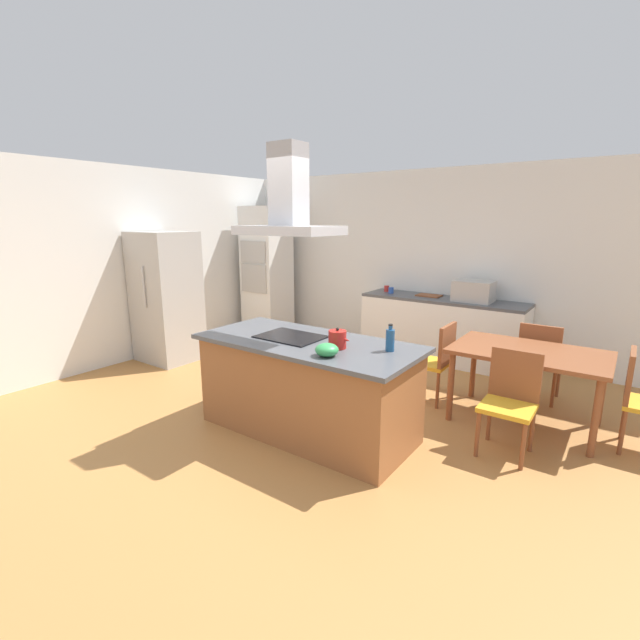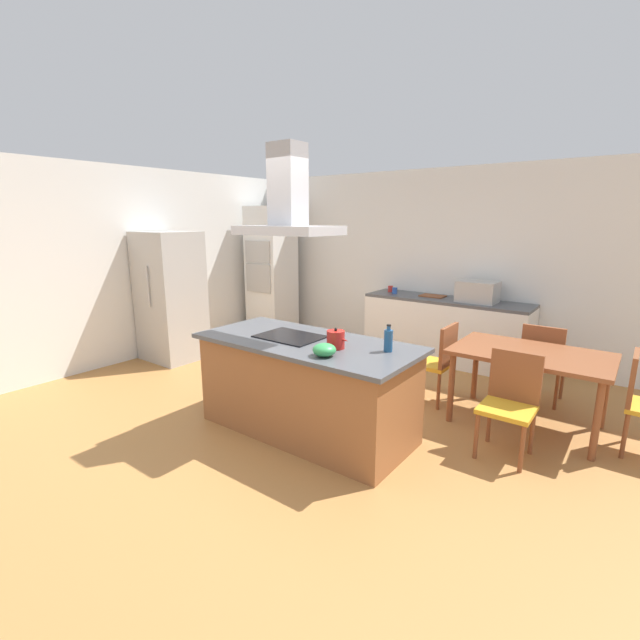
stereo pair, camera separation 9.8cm
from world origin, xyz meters
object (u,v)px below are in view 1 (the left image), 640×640
(tea_kettle, at_px, (338,339))
(wall_oven_stack, at_px, (267,271))
(dining_table, at_px, (529,359))
(range_hood, at_px, (289,206))
(cutting_board, at_px, (429,295))
(chair_at_left_end, at_px, (437,357))
(countertop_microwave, at_px, (474,291))
(refrigerator, at_px, (166,297))
(coffee_mug_red, at_px, (387,289))
(coffee_mug_blue, at_px, (391,290))
(olive_oil_bottle, at_px, (390,340))
(chair_facing_back_wall, at_px, (540,357))
(mixing_bowl, at_px, (327,350))
(cooktop, at_px, (291,337))
(chair_facing_island, at_px, (511,396))

(tea_kettle, height_order, wall_oven_stack, wall_oven_stack)
(dining_table, height_order, range_hood, range_hood)
(cutting_board, distance_m, chair_at_left_end, 1.75)
(countertop_microwave, distance_m, refrigerator, 4.26)
(coffee_mug_red, xyz_separation_m, coffee_mug_blue, (0.13, -0.11, 0.00))
(olive_oil_bottle, height_order, chair_facing_back_wall, olive_oil_bottle)
(mixing_bowl, bearing_deg, chair_at_left_end, 79.54)
(countertop_microwave, relative_size, wall_oven_stack, 0.23)
(olive_oil_bottle, distance_m, coffee_mug_blue, 3.01)
(cutting_board, bearing_deg, countertop_microwave, -4.43)
(cooktop, bearing_deg, dining_table, 37.28)
(cooktop, height_order, mixing_bowl, mixing_bowl)
(range_hood, bearing_deg, wall_oven_stack, 135.64)
(chair_at_left_end, bearing_deg, chair_facing_island, -36.01)
(chair_at_left_end, distance_m, range_hood, 2.31)
(tea_kettle, height_order, mixing_bowl, tea_kettle)
(cooktop, distance_m, wall_oven_stack, 3.79)
(mixing_bowl, relative_size, range_hood, 0.21)
(tea_kettle, bearing_deg, mixing_bowl, -77.35)
(cooktop, relative_size, chair_at_left_end, 0.67)
(chair_facing_back_wall, bearing_deg, coffee_mug_red, 159.20)
(dining_table, bearing_deg, chair_facing_island, -90.00)
(chair_facing_island, bearing_deg, olive_oil_bottle, -146.17)
(cutting_board, xyz_separation_m, wall_oven_stack, (-2.89, -0.28, 0.19))
(chair_facing_island, bearing_deg, tea_kettle, -148.89)
(cutting_board, bearing_deg, olive_oil_bottle, -74.37)
(dining_table, height_order, chair_facing_island, chair_facing_island)
(chair_at_left_end, bearing_deg, chair_facing_back_wall, 36.01)
(coffee_mug_blue, height_order, chair_facing_back_wall, coffee_mug_blue)
(cutting_board, xyz_separation_m, dining_table, (1.65, -1.53, -0.24))
(tea_kettle, xyz_separation_m, cutting_board, (-0.37, 2.97, -0.07))
(cooktop, height_order, refrigerator, refrigerator)
(mixing_bowl, relative_size, countertop_microwave, 0.39)
(coffee_mug_blue, relative_size, range_hood, 0.10)
(chair_facing_island, bearing_deg, range_hood, -158.27)
(cooktop, distance_m, chair_facing_island, 2.01)
(chair_at_left_end, bearing_deg, cooktop, -123.34)
(coffee_mug_red, relative_size, chair_facing_back_wall, 0.10)
(cutting_board, relative_size, chair_facing_island, 0.38)
(chair_facing_back_wall, height_order, chair_at_left_end, same)
(coffee_mug_red, bearing_deg, coffee_mug_blue, -40.79)
(cooktop, bearing_deg, olive_oil_bottle, 8.65)
(refrigerator, xyz_separation_m, chair_at_left_end, (3.70, 0.77, -0.40))
(wall_oven_stack, bearing_deg, coffee_mug_blue, 4.74)
(olive_oil_bottle, distance_m, coffee_mug_red, 3.17)
(olive_oil_bottle, bearing_deg, countertop_microwave, 92.80)
(countertop_microwave, xyz_separation_m, chair_facing_island, (1.01, -2.15, -0.53))
(cutting_board, bearing_deg, wall_oven_stack, -174.39)
(olive_oil_bottle, height_order, refrigerator, refrigerator)
(olive_oil_bottle, relative_size, countertop_microwave, 0.47)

